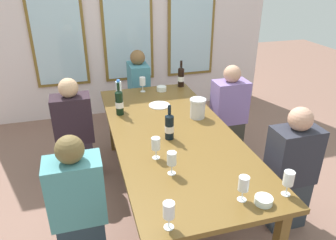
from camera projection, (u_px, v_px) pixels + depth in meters
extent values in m
plane|color=#845E50|center=(172.00, 198.00, 3.18)|extent=(12.00, 12.00, 0.00)
cube|color=silver|center=(126.00, 14.00, 4.50)|extent=(4.24, 0.06, 2.90)
cube|color=brown|center=(55.00, 17.00, 4.22)|extent=(0.72, 0.03, 1.88)
cube|color=silver|center=(55.00, 17.00, 4.21)|extent=(0.64, 0.01, 1.80)
cube|color=brown|center=(127.00, 15.00, 4.46)|extent=(0.72, 0.03, 1.88)
cube|color=silver|center=(127.00, 15.00, 4.45)|extent=(0.64, 0.01, 1.80)
cube|color=brown|center=(192.00, 12.00, 4.69)|extent=(0.72, 0.03, 1.88)
cube|color=silver|center=(192.00, 12.00, 4.68)|extent=(0.64, 0.01, 1.80)
cube|color=brown|center=(172.00, 134.00, 2.87)|extent=(1.04, 2.38, 0.04)
cube|color=brown|center=(112.00, 124.00, 3.87)|extent=(0.07, 0.07, 0.70)
cube|color=brown|center=(180.00, 116.00, 4.08)|extent=(0.07, 0.07, 0.70)
cylinder|color=white|center=(159.00, 105.00, 3.38)|extent=(0.22, 0.22, 0.01)
cylinder|color=silver|center=(198.00, 109.00, 3.09)|extent=(0.14, 0.14, 0.17)
cylinder|color=silver|center=(198.00, 100.00, 3.05)|extent=(0.16, 0.16, 0.02)
cylinder|color=black|center=(119.00, 104.00, 3.14)|extent=(0.07, 0.07, 0.23)
cone|color=black|center=(119.00, 91.00, 3.08)|extent=(0.07, 0.07, 0.02)
cylinder|color=black|center=(118.00, 86.00, 3.06)|extent=(0.03, 0.03, 0.08)
cylinder|color=white|center=(119.00, 105.00, 3.15)|extent=(0.08, 0.08, 0.06)
cylinder|color=black|center=(181.00, 78.00, 3.87)|extent=(0.07, 0.08, 0.22)
cone|color=black|center=(181.00, 68.00, 3.82)|extent=(0.07, 0.08, 0.02)
cylinder|color=black|center=(181.00, 64.00, 3.79)|extent=(0.03, 0.03, 0.08)
cylinder|color=white|center=(181.00, 79.00, 3.87)|extent=(0.08, 0.08, 0.06)
cylinder|color=black|center=(169.00, 128.00, 2.70)|extent=(0.08, 0.08, 0.21)
cone|color=black|center=(169.00, 115.00, 2.65)|extent=(0.08, 0.08, 0.02)
cylinder|color=black|center=(169.00, 110.00, 2.63)|extent=(0.03, 0.03, 0.08)
cylinder|color=silver|center=(169.00, 129.00, 2.71)|extent=(0.08, 0.08, 0.06)
cylinder|color=white|center=(162.00, 89.00, 3.77)|extent=(0.11, 0.11, 0.05)
cylinder|color=white|center=(264.00, 200.00, 1.99)|extent=(0.11, 0.11, 0.04)
cylinder|color=white|center=(119.00, 91.00, 3.45)|extent=(0.06, 0.06, 0.22)
cylinder|color=blue|center=(118.00, 81.00, 3.40)|extent=(0.04, 0.04, 0.02)
cylinder|color=white|center=(120.00, 110.00, 3.27)|extent=(0.06, 0.06, 0.00)
cylinder|color=white|center=(119.00, 107.00, 3.26)|extent=(0.01, 0.01, 0.07)
cylinder|color=white|center=(119.00, 99.00, 3.22)|extent=(0.07, 0.07, 0.09)
cylinder|color=beige|center=(119.00, 101.00, 3.23)|extent=(0.06, 0.06, 0.04)
cylinder|color=white|center=(156.00, 158.00, 2.47)|extent=(0.06, 0.06, 0.00)
cylinder|color=white|center=(156.00, 153.00, 2.45)|extent=(0.01, 0.01, 0.07)
cylinder|color=white|center=(156.00, 144.00, 2.42)|extent=(0.07, 0.07, 0.09)
cylinder|color=#590C19|center=(156.00, 147.00, 2.43)|extent=(0.06, 0.06, 0.03)
cylinder|color=white|center=(172.00, 173.00, 2.29)|extent=(0.06, 0.06, 0.00)
cylinder|color=white|center=(172.00, 169.00, 2.27)|extent=(0.01, 0.01, 0.07)
cylinder|color=white|center=(172.00, 158.00, 2.23)|extent=(0.07, 0.07, 0.09)
cylinder|color=white|center=(143.00, 91.00, 3.76)|extent=(0.06, 0.06, 0.00)
cylinder|color=white|center=(143.00, 88.00, 3.74)|extent=(0.01, 0.01, 0.07)
cylinder|color=white|center=(143.00, 81.00, 3.70)|extent=(0.07, 0.07, 0.09)
cylinder|color=maroon|center=(143.00, 84.00, 3.72)|extent=(0.06, 0.06, 0.03)
cylinder|color=white|center=(286.00, 194.00, 2.08)|extent=(0.06, 0.06, 0.00)
cylinder|color=white|center=(287.00, 189.00, 2.06)|extent=(0.01, 0.01, 0.07)
cylinder|color=white|center=(289.00, 178.00, 2.03)|extent=(0.07, 0.07, 0.09)
cylinder|color=#590C19|center=(288.00, 183.00, 2.04)|extent=(0.06, 0.06, 0.02)
cylinder|color=white|center=(242.00, 199.00, 2.03)|extent=(0.06, 0.06, 0.00)
cylinder|color=white|center=(242.00, 194.00, 2.02)|extent=(0.01, 0.01, 0.07)
cylinder|color=white|center=(244.00, 183.00, 1.98)|extent=(0.07, 0.07, 0.09)
cylinder|color=#590C19|center=(243.00, 188.00, 1.99)|extent=(0.06, 0.06, 0.03)
cylinder|color=white|center=(169.00, 227.00, 1.82)|extent=(0.06, 0.06, 0.00)
cylinder|color=white|center=(169.00, 222.00, 1.80)|extent=(0.01, 0.01, 0.07)
cylinder|color=white|center=(169.00, 210.00, 1.77)|extent=(0.07, 0.07, 0.09)
cube|color=teal|center=(76.00, 191.00, 2.19)|extent=(0.38, 0.24, 0.48)
sphere|color=brown|center=(69.00, 150.00, 2.05)|extent=(0.19, 0.19, 0.19)
cube|color=#30373F|center=(284.00, 201.00, 2.80)|extent=(0.32, 0.24, 0.45)
cube|color=#2B2C37|center=(293.00, 155.00, 2.60)|extent=(0.38, 0.24, 0.48)
sphere|color=tan|center=(301.00, 119.00, 2.46)|extent=(0.19, 0.19, 0.19)
cube|color=#352932|center=(78.00, 158.00, 3.42)|extent=(0.32, 0.24, 0.45)
cube|color=#2B1D26|center=(73.00, 119.00, 3.22)|extent=(0.38, 0.24, 0.48)
sphere|color=tan|center=(68.00, 88.00, 3.07)|extent=(0.19, 0.19, 0.19)
cube|color=#34332C|center=(226.00, 138.00, 3.81)|extent=(0.32, 0.24, 0.45)
cube|color=#8369AD|center=(230.00, 102.00, 3.61)|extent=(0.38, 0.24, 0.48)
sphere|color=tan|center=(232.00, 74.00, 3.47)|extent=(0.19, 0.19, 0.19)
cube|color=#273535|center=(140.00, 114.00, 4.42)|extent=(0.24, 0.32, 0.45)
cube|color=teal|center=(139.00, 82.00, 4.21)|extent=(0.24, 0.38, 0.48)
sphere|color=brown|center=(138.00, 57.00, 4.07)|extent=(0.19, 0.19, 0.19)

